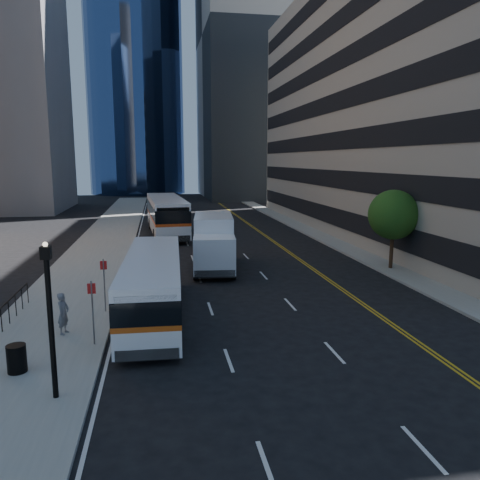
{
  "coord_description": "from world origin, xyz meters",
  "views": [
    {
      "loc": [
        -5.82,
        -19.67,
        7.11
      ],
      "look_at": [
        -1.5,
        5.09,
        2.8
      ],
      "focal_mm": 35.0,
      "sensor_mm": 36.0,
      "label": 1
    }
  ],
  "objects_px": {
    "street_tree": "(393,215)",
    "bus_front": "(153,284)",
    "bus_rear": "(166,214)",
    "pedestrian": "(63,313)",
    "lamp_post": "(50,314)",
    "trash_can": "(17,359)",
    "box_truck": "(214,242)"
  },
  "relations": [
    {
      "from": "bus_front",
      "to": "lamp_post",
      "type": "bearing_deg",
      "value": -109.29
    },
    {
      "from": "bus_front",
      "to": "bus_rear",
      "type": "xyz_separation_m",
      "value": [
        1.05,
        24.59,
        0.37
      ]
    },
    {
      "from": "bus_front",
      "to": "trash_can",
      "type": "bearing_deg",
      "value": -128.01
    },
    {
      "from": "bus_rear",
      "to": "box_truck",
      "type": "bearing_deg",
      "value": -83.71
    },
    {
      "from": "bus_front",
      "to": "trash_can",
      "type": "xyz_separation_m",
      "value": [
        -4.44,
        -5.3,
        -0.94
      ]
    },
    {
      "from": "bus_front",
      "to": "box_truck",
      "type": "distance_m",
      "value": 9.82
    },
    {
      "from": "bus_rear",
      "to": "pedestrian",
      "type": "relative_size",
      "value": 8.14
    },
    {
      "from": "street_tree",
      "to": "pedestrian",
      "type": "bearing_deg",
      "value": -155.3
    },
    {
      "from": "street_tree",
      "to": "box_truck",
      "type": "xyz_separation_m",
      "value": [
        -11.34,
        2.31,
        -1.81
      ]
    },
    {
      "from": "bus_front",
      "to": "bus_rear",
      "type": "relative_size",
      "value": 0.8
    },
    {
      "from": "lamp_post",
      "to": "box_truck",
      "type": "relative_size",
      "value": 0.61
    },
    {
      "from": "bus_front",
      "to": "pedestrian",
      "type": "distance_m",
      "value": 4.09
    },
    {
      "from": "street_tree",
      "to": "lamp_post",
      "type": "bearing_deg",
      "value": -142.13
    },
    {
      "from": "trash_can",
      "to": "pedestrian",
      "type": "distance_m",
      "value": 3.52
    },
    {
      "from": "lamp_post",
      "to": "bus_front",
      "type": "distance_m",
      "value": 7.9
    },
    {
      "from": "street_tree",
      "to": "bus_rear",
      "type": "height_order",
      "value": "street_tree"
    },
    {
      "from": "bus_rear",
      "to": "street_tree",
      "type": "bearing_deg",
      "value": -55.53
    },
    {
      "from": "trash_can",
      "to": "pedestrian",
      "type": "bearing_deg",
      "value": 75.74
    },
    {
      "from": "street_tree",
      "to": "bus_front",
      "type": "distance_m",
      "value": 16.72
    },
    {
      "from": "street_tree",
      "to": "bus_rear",
      "type": "distance_m",
      "value": 22.83
    },
    {
      "from": "lamp_post",
      "to": "pedestrian",
      "type": "xyz_separation_m",
      "value": [
        -0.75,
        5.38,
        -1.72
      ]
    },
    {
      "from": "trash_can",
      "to": "street_tree",
      "type": "bearing_deg",
      "value": 31.5
    },
    {
      "from": "trash_can",
      "to": "pedestrian",
      "type": "height_order",
      "value": "pedestrian"
    },
    {
      "from": "trash_can",
      "to": "pedestrian",
      "type": "relative_size",
      "value": 0.55
    },
    {
      "from": "pedestrian",
      "to": "box_truck",
      "type": "bearing_deg",
      "value": -16.44
    },
    {
      "from": "box_truck",
      "to": "pedestrian",
      "type": "bearing_deg",
      "value": -118.17
    },
    {
      "from": "trash_can",
      "to": "bus_rear",
      "type": "bearing_deg",
      "value": 79.58
    },
    {
      "from": "lamp_post",
      "to": "pedestrian",
      "type": "relative_size",
      "value": 2.68
    },
    {
      "from": "bus_front",
      "to": "box_truck",
      "type": "xyz_separation_m",
      "value": [
        3.83,
        9.03,
        0.27
      ]
    },
    {
      "from": "lamp_post",
      "to": "pedestrian",
      "type": "height_order",
      "value": "lamp_post"
    },
    {
      "from": "street_tree",
      "to": "lamp_post",
      "type": "xyz_separation_m",
      "value": [
        -18.0,
        -14.0,
        -0.92
      ]
    },
    {
      "from": "street_tree",
      "to": "box_truck",
      "type": "distance_m",
      "value": 11.71
    }
  ]
}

